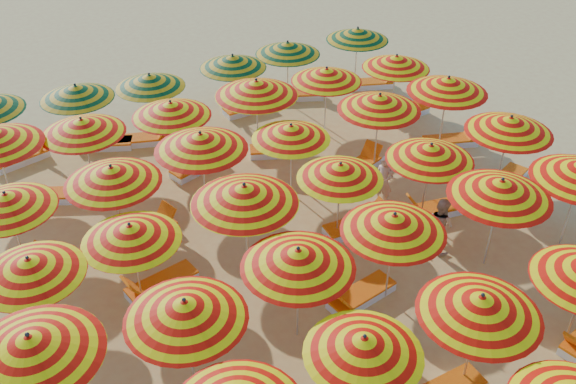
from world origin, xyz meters
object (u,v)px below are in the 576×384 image
object	(u,v)px
umbrella_18	(30,267)
umbrella_26	(201,142)
lounger_27	(371,83)
lounger_26	(301,95)
umbrella_37	(76,92)
umbrella_31	(82,126)
lounger_14	(147,234)
umbrella_25	(112,175)
beachgoer_a	(384,181)
lounger_24	(143,139)
umbrella_13	(185,310)
umbrella_16	(501,189)
umbrella_39	(233,62)
umbrella_23	(510,125)
umbrella_12	(31,346)
umbrella_19	(130,233)
lounger_18	(78,195)
umbrella_9	(481,305)
lounger_20	(279,150)
umbrella_8	(364,346)
lounger_22	(21,158)
lounger_25	(247,108)
lounger_23	(104,143)
umbrella_22	(430,152)
lounger_8	(360,295)
umbrella_15	(394,223)
lounger_19	(198,166)
umbrella_35	(396,62)
umbrella_41	(358,34)
lounger_21	(407,112)
umbrella_29	(448,85)
lounger_10	(357,225)
umbrella_32	(171,109)
lounger_13	(4,268)
umbrella_34	(326,75)
umbrella_21	(340,171)
umbrella_24	(7,201)
umbrella_38	(150,81)
lounger_15	(358,167)
lounger_12	(506,181)
umbrella_33	(256,88)
umbrella_14	(298,258)

from	to	relation	value
umbrella_18	umbrella_26	distance (m)	5.41
umbrella_26	lounger_27	distance (m)	9.83
lounger_26	umbrella_37	bearing A→B (deg)	-155.97
umbrella_31	lounger_14	size ratio (longest dim) A/B	1.42
umbrella_25	beachgoer_a	size ratio (longest dim) A/B	1.68
lounger_24	umbrella_13	bearing A→B (deg)	-83.98
umbrella_16	umbrella_39	world-z (taller)	umbrella_16
umbrella_23	lounger_26	distance (m)	8.41
umbrella_12	umbrella_19	bearing A→B (deg)	47.33
lounger_14	lounger_18	xyz separation A→B (m)	(-1.21, 2.61, 0.00)
umbrella_9	beachgoer_a	xyz separation A→B (m)	(2.03, 5.95, -1.43)
lounger_20	umbrella_8	bearing A→B (deg)	-85.99
lounger_22	lounger_25	size ratio (longest dim) A/B	1.03
umbrella_31	lounger_23	world-z (taller)	umbrella_31
umbrella_22	lounger_8	distance (m)	4.16
lounger_20	lounger_22	xyz separation A→B (m)	(-7.28, 3.17, 0.00)
umbrella_15	lounger_19	xyz separation A→B (m)	(-1.97, 7.13, -2.01)
umbrella_39	lounger_25	xyz separation A→B (m)	(0.50, 0.20, -1.91)
umbrella_12	umbrella_35	xyz separation A→B (m)	(12.57, 7.42, -0.20)
umbrella_41	lounger_21	distance (m)	3.40
umbrella_29	lounger_26	size ratio (longest dim) A/B	1.58
umbrella_16	lounger_25	distance (m)	10.44
lounger_10	umbrella_32	bearing A→B (deg)	126.26
umbrella_22	umbrella_32	xyz separation A→B (m)	(-5.12, 5.23, 0.01)
umbrella_37	beachgoer_a	world-z (taller)	umbrella_37
umbrella_19	umbrella_32	size ratio (longest dim) A/B	0.94
lounger_23	umbrella_25	bearing A→B (deg)	105.03
umbrella_15	lounger_13	world-z (taller)	umbrella_15
umbrella_34	umbrella_35	distance (m)	2.56
umbrella_25	lounger_14	bearing A→B (deg)	3.49
umbrella_29	umbrella_37	world-z (taller)	umbrella_29
umbrella_15	umbrella_21	world-z (taller)	umbrella_15
lounger_22	lounger_23	bearing A→B (deg)	-22.27
umbrella_24	umbrella_38	bearing A→B (deg)	45.26
umbrella_29	lounger_15	xyz separation A→B (m)	(-2.95, 0.07, -2.11)
lounger_12	umbrella_22	bearing A→B (deg)	-18.51
umbrella_16	lounger_10	bearing A→B (deg)	129.33
umbrella_9	umbrella_15	distance (m)	2.77
umbrella_33	lounger_19	distance (m)	2.92
umbrella_21	lounger_22	bearing A→B (deg)	132.21
beachgoer_a	lounger_25	bearing A→B (deg)	158.20
umbrella_12	umbrella_33	distance (m)	10.42
umbrella_24	lounger_22	bearing A→B (deg)	83.26
umbrella_14	umbrella_33	world-z (taller)	umbrella_33
umbrella_12	lounger_15	bearing A→B (deg)	27.27
lounger_19	lounger_27	xyz separation A→B (m)	(7.82, 2.52, 0.00)
umbrella_21	umbrella_34	xyz separation A→B (m)	(2.40, 4.89, 0.09)
beachgoer_a	lounger_13	bearing A→B (deg)	-131.60
umbrella_35	lounger_14	xyz separation A→B (m)	(-9.43, -2.62, -1.93)
umbrella_24	umbrella_25	xyz separation A→B (m)	(2.38, -0.16, 0.11)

